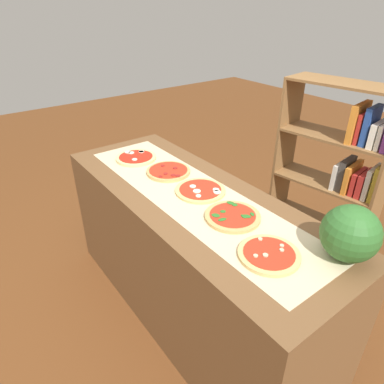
% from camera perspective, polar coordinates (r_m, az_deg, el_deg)
% --- Properties ---
extents(ground_plane, '(12.00, 12.00, 0.00)m').
position_cam_1_polar(ground_plane, '(2.68, 0.00, -18.25)').
color(ground_plane, brown).
extents(counter, '(2.09, 0.75, 0.94)m').
position_cam_1_polar(counter, '(2.35, 0.00, -10.50)').
color(counter, brown).
rests_on(counter, ground_plane).
extents(parchment_paper, '(1.87, 0.47, 0.00)m').
position_cam_1_polar(parchment_paper, '(2.08, 0.00, -0.46)').
color(parchment_paper, beige).
rests_on(parchment_paper, counter).
extents(pizza_mozzarella_0, '(0.29, 0.29, 0.03)m').
position_cam_1_polar(pizza_mozzarella_0, '(2.58, -9.27, 5.63)').
color(pizza_mozzarella_0, '#E5C17F').
rests_on(pizza_mozzarella_0, parchment_paper).
extents(pizza_pepperoni_1, '(0.30, 0.30, 0.03)m').
position_cam_1_polar(pizza_pepperoni_1, '(2.34, -3.94, 3.44)').
color(pizza_pepperoni_1, tan).
rests_on(pizza_pepperoni_1, parchment_paper).
extents(pizza_mozzarella_2, '(0.31, 0.31, 0.02)m').
position_cam_1_polar(pizza_mozzarella_2, '(2.11, 1.39, 0.28)').
color(pizza_mozzarella_2, '#DBB26B').
rests_on(pizza_mozzarella_2, parchment_paper).
extents(pizza_spinach_3, '(0.30, 0.30, 0.03)m').
position_cam_1_polar(pizza_spinach_3, '(1.87, 6.73, -3.99)').
color(pizza_spinach_3, tan).
rests_on(pizza_spinach_3, parchment_paper).
extents(pizza_mushroom_4, '(0.29, 0.29, 0.03)m').
position_cam_1_polar(pizza_mushroom_4, '(1.64, 12.62, -10.03)').
color(pizza_mushroom_4, '#DBB26B').
rests_on(pizza_mushroom_4, parchment_paper).
extents(watermelon, '(0.26, 0.26, 0.26)m').
position_cam_1_polar(watermelon, '(1.68, 24.74, -6.25)').
color(watermelon, '#2D6628').
rests_on(watermelon, counter).
extents(bookshelf, '(0.82, 0.40, 1.50)m').
position_cam_1_polar(bookshelf, '(2.79, 23.37, 0.61)').
color(bookshelf, brown).
rests_on(bookshelf, ground_plane).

